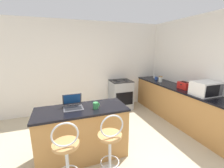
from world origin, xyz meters
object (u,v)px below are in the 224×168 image
at_px(bar_stool_far, 110,148).
at_px(storage_jar, 160,79).
at_px(toaster, 184,85).
at_px(mug_white, 155,76).
at_px(microwave, 206,88).
at_px(mug_green, 96,105).
at_px(stove_range, 121,95).
at_px(laptop, 73,104).
at_px(mug_blue, 156,78).
at_px(bar_stool_near, 67,158).

distance_m(bar_stool_far, storage_jar, 2.85).
xyz_separation_m(bar_stool_far, toaster, (2.23, 0.95, 0.49)).
xyz_separation_m(bar_stool_far, storage_jar, (2.17, 1.78, 0.49)).
relative_size(bar_stool_far, storage_jar, 6.03).
height_order(toaster, mug_white, toaster).
distance_m(microwave, mug_white, 1.93).
height_order(storage_jar, mug_green, storage_jar).
bearing_deg(storage_jar, stove_range, 151.08).
bearing_deg(laptop, storage_jar, 23.08).
bearing_deg(mug_white, mug_green, -143.05).
distance_m(laptop, toaster, 2.66).
distance_m(mug_blue, mug_green, 2.83).
relative_size(toaster, mug_blue, 2.73).
xyz_separation_m(bar_stool_near, toaster, (2.81, 0.95, 0.49)).
bearing_deg(bar_stool_far, storage_jar, 39.35).
distance_m(bar_stool_near, microwave, 2.92).
relative_size(laptop, stove_range, 0.35).
distance_m(toaster, mug_blue, 1.15).
height_order(bar_stool_near, toaster, toaster).
relative_size(mug_blue, mug_green, 1.00).
bearing_deg(mug_green, bar_stool_far, -81.67).
xyz_separation_m(bar_stool_far, stove_range, (1.16, 2.33, -0.04)).
height_order(laptop, stove_range, laptop).
distance_m(bar_stool_near, mug_green, 0.85).
bearing_deg(toaster, mug_blue, 88.37).
bearing_deg(mug_blue, toaster, -91.63).
bearing_deg(bar_stool_near, mug_white, 38.31).
height_order(bar_stool_far, stove_range, bar_stool_far).
height_order(laptop, microwave, microwave).
xyz_separation_m(mug_white, storage_jar, (-0.20, -0.56, 0.03)).
bearing_deg(bar_stool_far, microwave, 10.45).
height_order(stove_range, mug_green, mug_green).
bearing_deg(microwave, laptop, 174.43).
height_order(microwave, mug_blue, microwave).
distance_m(toaster, mug_white, 1.39).
xyz_separation_m(microwave, toaster, (-0.02, 0.54, -0.06)).
xyz_separation_m(laptop, mug_white, (2.79, 1.66, -0.00)).
relative_size(laptop, storage_jar, 1.84).
xyz_separation_m(stove_range, mug_green, (-1.23, -1.83, 0.50)).
bearing_deg(mug_green, laptop, 153.42).
bearing_deg(storage_jar, laptop, -156.92).
bearing_deg(stove_range, bar_stool_near, -126.84).
relative_size(microwave, mug_green, 4.97).
xyz_separation_m(bar_stool_far, microwave, (2.24, 0.41, 0.56)).
xyz_separation_m(toaster, stove_range, (-1.07, 1.38, -0.53)).
distance_m(microwave, mug_green, 2.32).
distance_m(bar_stool_near, mug_white, 3.79).
relative_size(microwave, stove_range, 0.58).
bearing_deg(toaster, bar_stool_near, -161.30).
relative_size(microwave, mug_white, 4.93).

